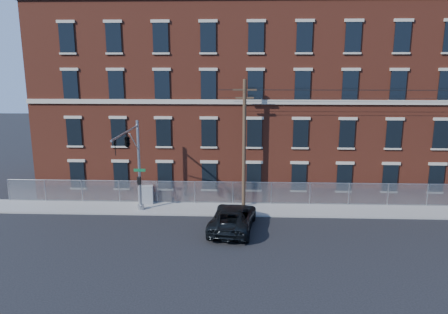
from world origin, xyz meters
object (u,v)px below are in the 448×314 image
traffic_signal_mast (130,149)px  utility_cabinet (146,195)px  pickup_truck (233,218)px  utility_pole_near (244,142)px

traffic_signal_mast → utility_cabinet: size_ratio=4.82×
traffic_signal_mast → pickup_truck: size_ratio=1.16×
traffic_signal_mast → utility_pole_near: utility_pole_near is taller
traffic_signal_mast → utility_cabinet: traffic_signal_mast is taller
traffic_signal_mast → pickup_truck: traffic_signal_mast is taller
utility_pole_near → pickup_truck: bearing=-99.6°
pickup_truck → utility_pole_near: bearing=-92.1°
pickup_truck → utility_cabinet: size_ratio=4.15×
traffic_signal_mast → utility_cabinet: bearing=89.0°
utility_pole_near → utility_cabinet: (-7.93, 0.40, -4.49)m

